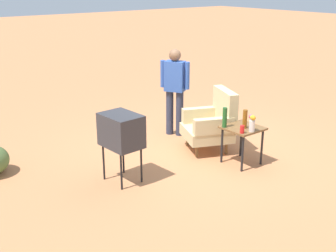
# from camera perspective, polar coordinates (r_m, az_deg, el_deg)

# --- Properties ---
(ground_plane) EXTENTS (60.00, 60.00, 0.00)m
(ground_plane) POSITION_cam_1_polar(r_m,az_deg,el_deg) (7.68, 4.24, -3.02)
(ground_plane) COLOR #C17A4C
(armchair) EXTENTS (1.00, 1.01, 1.06)m
(armchair) POSITION_cam_1_polar(r_m,az_deg,el_deg) (7.51, 5.87, 0.47)
(armchair) COLOR brown
(armchair) RESTS_ON ground
(side_table) EXTENTS (0.56, 0.56, 0.62)m
(side_table) POSITION_cam_1_polar(r_m,az_deg,el_deg) (7.00, 9.76, -0.84)
(side_table) COLOR black
(side_table) RESTS_ON ground
(tv_on_stand) EXTENTS (0.63, 0.49, 1.03)m
(tv_on_stand) POSITION_cam_1_polar(r_m,az_deg,el_deg) (6.24, -6.14, -0.65)
(tv_on_stand) COLOR black
(tv_on_stand) RESTS_ON ground
(person_standing) EXTENTS (0.50, 0.37, 1.64)m
(person_standing) POSITION_cam_1_polar(r_m,az_deg,el_deg) (8.11, 0.90, 5.17)
(person_standing) COLOR #2D3347
(person_standing) RESTS_ON ground
(soda_can_red) EXTENTS (0.07, 0.07, 0.12)m
(soda_can_red) POSITION_cam_1_polar(r_m,az_deg,el_deg) (6.67, 9.71, -0.43)
(soda_can_red) COLOR red
(soda_can_red) RESTS_ON side_table
(bottle_tall_amber) EXTENTS (0.07, 0.07, 0.30)m
(bottle_tall_amber) POSITION_cam_1_polar(r_m,az_deg,el_deg) (6.88, 10.06, 0.91)
(bottle_tall_amber) COLOR brown
(bottle_tall_amber) RESTS_ON side_table
(bottle_wine_green) EXTENTS (0.07, 0.07, 0.32)m
(bottle_wine_green) POSITION_cam_1_polar(r_m,az_deg,el_deg) (6.87, 7.46, 1.12)
(bottle_wine_green) COLOR #1E5623
(bottle_wine_green) RESTS_ON side_table
(flower_vase) EXTENTS (0.14, 0.10, 0.27)m
(flower_vase) POSITION_cam_1_polar(r_m,az_deg,el_deg) (6.74, 10.97, 0.47)
(flower_vase) COLOR silver
(flower_vase) RESTS_ON side_table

